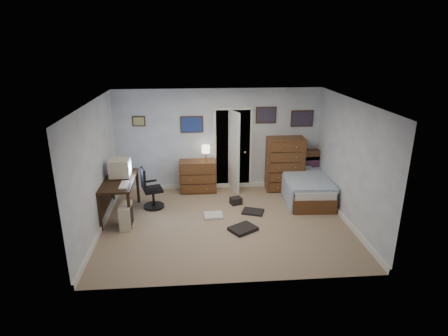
# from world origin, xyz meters

# --- Properties ---
(floor) EXTENTS (5.00, 4.00, 0.02)m
(floor) POSITION_xyz_m (0.00, 0.00, -0.01)
(floor) COLOR tan
(floor) RESTS_ON ground
(computer_desk) EXTENTS (0.67, 1.43, 0.82)m
(computer_desk) POSITION_xyz_m (-2.30, 0.55, 0.63)
(computer_desk) COLOR black
(computer_desk) RESTS_ON floor
(crt_monitor) EXTENTS (0.43, 0.40, 0.39)m
(crt_monitor) POSITION_xyz_m (-2.18, 0.70, 1.02)
(crt_monitor) COLOR beige
(crt_monitor) RESTS_ON computer_desk
(keyboard) EXTENTS (0.17, 0.44, 0.03)m
(keyboard) POSITION_xyz_m (-2.02, 0.20, 0.83)
(keyboard) COLOR beige
(keyboard) RESTS_ON computer_desk
(pc_tower) EXTENTS (0.23, 0.46, 0.49)m
(pc_tower) POSITION_xyz_m (-2.00, 0.00, 0.25)
(pc_tower) COLOR beige
(pc_tower) RESTS_ON floor
(office_chair) EXTENTS (0.58, 0.58, 0.95)m
(office_chair) POSITION_xyz_m (-1.60, 0.88, 0.37)
(office_chair) COLOR black
(office_chair) RESTS_ON floor
(media_stack) EXTENTS (0.18, 0.18, 0.84)m
(media_stack) POSITION_xyz_m (-2.32, 2.10, 0.42)
(media_stack) COLOR maroon
(media_stack) RESTS_ON floor
(low_dresser) EXTENTS (0.89, 0.45, 0.79)m
(low_dresser) POSITION_xyz_m (-0.53, 1.77, 0.39)
(low_dresser) COLOR brown
(low_dresser) RESTS_ON floor
(table_lamp) EXTENTS (0.20, 0.20, 0.38)m
(table_lamp) POSITION_xyz_m (-0.33, 1.77, 1.07)
(table_lamp) COLOR gold
(table_lamp) RESTS_ON low_dresser
(doorway) EXTENTS (0.96, 1.12, 2.05)m
(doorway) POSITION_xyz_m (0.35, 2.27, 1.00)
(doorway) COLOR black
(doorway) RESTS_ON floor
(tall_dresser) EXTENTS (0.92, 0.56, 1.33)m
(tall_dresser) POSITION_xyz_m (1.62, 1.75, 0.66)
(tall_dresser) COLOR brown
(tall_dresser) RESTS_ON floor
(headboard_bookcase) EXTENTS (1.10, 0.33, 0.98)m
(headboard_bookcase) POSITION_xyz_m (2.52, 1.86, 0.52)
(headboard_bookcase) COLOR brown
(headboard_bookcase) RESTS_ON floor
(bed) EXTENTS (1.08, 1.92, 0.61)m
(bed) POSITION_xyz_m (1.99, 1.16, 0.29)
(bed) COLOR brown
(bed) RESTS_ON floor
(wall_posters) EXTENTS (4.38, 0.04, 0.60)m
(wall_posters) POSITION_xyz_m (0.57, 1.98, 1.75)
(wall_posters) COLOR #331E11
(wall_posters) RESTS_ON floor
(floor_clutter) EXTENTS (1.35, 1.70, 0.16)m
(floor_clutter) POSITION_xyz_m (0.26, 0.23, 0.04)
(floor_clutter) COLOR black
(floor_clutter) RESTS_ON floor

